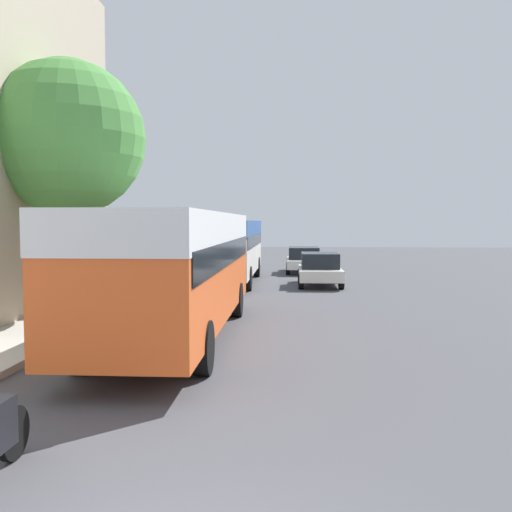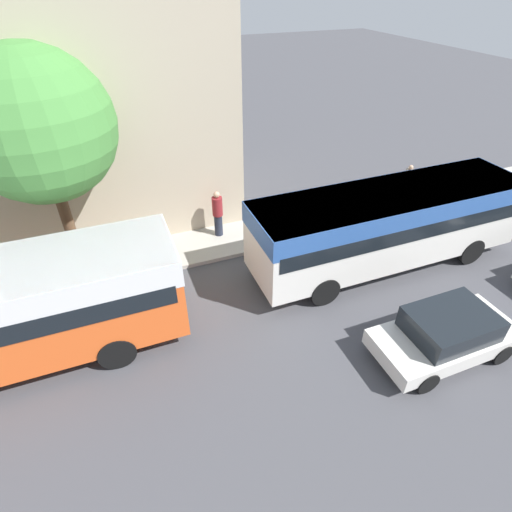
{
  "view_description": "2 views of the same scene",
  "coord_description": "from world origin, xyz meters",
  "px_view_note": "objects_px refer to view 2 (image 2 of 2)",
  "views": [
    {
      "loc": [
        1.1,
        -3.93,
        2.78
      ],
      "look_at": [
        -0.18,
        16.47,
        1.57
      ],
      "focal_mm": 40.0,
      "sensor_mm": 36.0,
      "label": 1
    },
    {
      "loc": [
        7.41,
        13.52,
        8.78
      ],
      "look_at": [
        -1.82,
        17.14,
        1.56
      ],
      "focal_mm": 28.0,
      "sensor_mm": 36.0,
      "label": 2
    }
  ],
  "objects_px": {
    "bus_following": "(389,218)",
    "pedestrian_near_curb": "(218,213)",
    "car_crossing": "(447,333)",
    "pedestrian_walking_away": "(408,181)"
  },
  "relations": [
    {
      "from": "bus_following",
      "to": "pedestrian_near_curb",
      "type": "height_order",
      "value": "bus_following"
    },
    {
      "from": "car_crossing",
      "to": "pedestrian_walking_away",
      "type": "distance_m",
      "value": 9.12
    },
    {
      "from": "bus_following",
      "to": "car_crossing",
      "type": "xyz_separation_m",
      "value": [
        4.13,
        -0.93,
        -1.11
      ]
    },
    {
      "from": "car_crossing",
      "to": "pedestrian_near_curb",
      "type": "bearing_deg",
      "value": -152.87
    },
    {
      "from": "bus_following",
      "to": "pedestrian_walking_away",
      "type": "distance_m",
      "value": 5.38
    },
    {
      "from": "pedestrian_walking_away",
      "to": "pedestrian_near_curb",
      "type": "bearing_deg",
      "value": -90.75
    },
    {
      "from": "pedestrian_near_curb",
      "to": "pedestrian_walking_away",
      "type": "xyz_separation_m",
      "value": [
        0.12,
        8.84,
        -0.15
      ]
    },
    {
      "from": "bus_following",
      "to": "car_crossing",
      "type": "distance_m",
      "value": 4.38
    },
    {
      "from": "car_crossing",
      "to": "pedestrian_walking_away",
      "type": "xyz_separation_m",
      "value": [
        -7.75,
        4.81,
        0.2
      ]
    },
    {
      "from": "bus_following",
      "to": "pedestrian_near_curb",
      "type": "distance_m",
      "value": 6.26
    }
  ]
}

